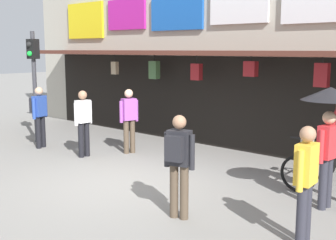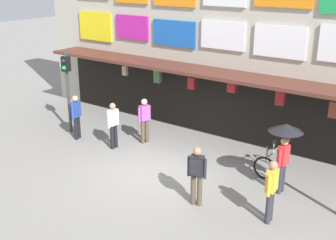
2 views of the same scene
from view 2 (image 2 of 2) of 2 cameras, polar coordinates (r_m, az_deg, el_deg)
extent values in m
plane|color=gray|center=(13.37, -1.75, -7.27)|extent=(80.00, 80.00, 0.00)
cube|color=#B2AD9E|center=(15.94, 8.54, 12.01)|extent=(18.00, 1.20, 8.00)
cube|color=#592D23|center=(15.07, 5.93, 6.28)|extent=(15.30, 1.40, 0.12)
cube|color=yellow|center=(19.27, -9.69, 12.27)|extent=(1.89, 0.08, 1.23)
cube|color=#B71E93|center=(17.81, -4.84, 12.26)|extent=(1.68, 0.08, 0.96)
cube|color=blue|center=(16.53, 0.82, 11.51)|extent=(1.93, 0.08, 0.97)
cube|color=white|center=(15.39, 7.35, 11.20)|extent=(1.74, 0.08, 1.00)
cube|color=white|center=(14.51, 14.73, 10.11)|extent=(1.78, 0.08, 1.05)
cylinder|color=black|center=(17.57, -5.82, 7.59)|extent=(0.02, 0.02, 0.23)
cube|color=tan|center=(17.64, -5.78, 6.59)|extent=(0.22, 0.13, 0.40)
cylinder|color=black|center=(16.60, -1.39, 7.07)|extent=(0.02, 0.02, 0.19)
cube|color=#477042|center=(16.68, -1.38, 5.89)|extent=(0.30, 0.18, 0.52)
cylinder|color=black|center=(15.54, 3.23, 6.11)|extent=(0.02, 0.02, 0.22)
cube|color=maroon|center=(15.62, 3.20, 4.94)|extent=(0.28, 0.17, 0.44)
cylinder|color=black|center=(14.69, 8.62, 5.32)|extent=(0.02, 0.02, 0.13)
cube|color=maroon|center=(14.75, 8.57, 4.40)|extent=(0.31, 0.19, 0.36)
cylinder|color=black|center=(14.07, 14.95, 4.23)|extent=(0.02, 0.02, 0.14)
cube|color=maroon|center=(14.16, 14.84, 2.95)|extent=(0.30, 0.18, 0.52)
cylinder|color=black|center=(13.66, 21.49, 2.82)|extent=(0.02, 0.02, 0.25)
cube|color=brown|center=(13.76, 21.30, 1.31)|extent=(0.27, 0.16, 0.51)
cube|color=black|center=(15.99, 7.01, 2.00)|extent=(15.30, 0.04, 2.50)
cylinder|color=#38383D|center=(16.72, -13.21, 3.65)|extent=(0.12, 0.12, 3.20)
cube|color=black|center=(16.46, -13.51, 7.33)|extent=(0.32, 0.29, 0.56)
sphere|color=black|center=(16.33, -13.82, 7.68)|extent=(0.15, 0.15, 0.15)
sphere|color=#19DB3D|center=(16.39, -13.75, 6.79)|extent=(0.15, 0.15, 0.15)
torus|color=black|center=(13.27, 12.80, -6.27)|extent=(0.72, 0.11, 0.72)
torus|color=black|center=(14.23, 14.34, -4.59)|extent=(0.72, 0.11, 0.72)
cylinder|color=#A3998E|center=(13.65, 13.68, -4.45)|extent=(0.12, 0.99, 0.05)
cylinder|color=#A3998E|center=(13.73, 13.96, -3.55)|extent=(0.04, 0.04, 0.35)
cube|color=black|center=(13.66, 14.03, -2.82)|extent=(0.11, 0.21, 0.06)
cylinder|color=#A3998E|center=(13.17, 13.06, -4.48)|extent=(0.04, 0.04, 0.50)
cylinder|color=black|center=(13.07, 13.14, -3.48)|extent=(0.44, 0.07, 0.04)
cylinder|color=#2D2D38|center=(12.51, 14.71, -7.69)|extent=(0.14, 0.14, 0.88)
cylinder|color=#2D2D38|center=(12.66, 15.09, -7.39)|extent=(0.14, 0.14, 0.88)
cube|color=red|center=(12.28, 15.19, -4.54)|extent=(0.25, 0.38, 0.56)
sphere|color=tan|center=(12.13, 15.36, -2.77)|extent=(0.22, 0.22, 0.22)
cylinder|color=red|center=(12.12, 14.70, -5.09)|extent=(0.09, 0.09, 0.56)
cylinder|color=red|center=(12.32, 15.81, -2.51)|extent=(0.23, 0.09, 0.48)
cylinder|color=#4C3823|center=(12.28, 15.86, -2.06)|extent=(0.02, 0.02, 0.55)
cone|color=black|center=(11.98, 15.53, -1.00)|extent=(0.96, 0.96, 0.22)
cylinder|color=black|center=(16.35, -11.89, -0.89)|extent=(0.14, 0.14, 0.88)
cylinder|color=black|center=(16.21, -12.22, -1.09)|extent=(0.14, 0.14, 0.88)
cube|color=#28479E|center=(16.05, -12.23, 1.42)|extent=(0.31, 0.41, 0.56)
sphere|color=tan|center=(15.93, -12.34, 2.82)|extent=(0.22, 0.22, 0.22)
cylinder|color=#28479E|center=(16.24, -11.81, 1.48)|extent=(0.09, 0.09, 0.56)
cylinder|color=#28479E|center=(15.89, -12.64, 1.02)|extent=(0.09, 0.09, 0.56)
cube|color=#232328|center=(16.13, -12.72, 1.55)|extent=(0.23, 0.31, 0.40)
cylinder|color=black|center=(15.26, -7.03, -2.09)|extent=(0.14, 0.14, 0.88)
cylinder|color=black|center=(15.14, -7.49, -2.30)|extent=(0.14, 0.14, 0.88)
cube|color=white|center=(14.95, -7.38, 0.37)|extent=(0.22, 0.36, 0.56)
sphere|color=#A87A5B|center=(14.83, -7.44, 1.87)|extent=(0.22, 0.22, 0.22)
cylinder|color=white|center=(15.12, -6.80, 0.41)|extent=(0.09, 0.09, 0.56)
cylinder|color=white|center=(14.82, -7.95, -0.04)|extent=(0.09, 0.09, 0.56)
cylinder|color=brown|center=(15.61, -2.85, -1.47)|extent=(0.14, 0.14, 0.88)
cylinder|color=brown|center=(15.52, -3.40, -1.61)|extent=(0.14, 0.14, 0.88)
cube|color=#9E4CA8|center=(15.32, -3.18, 0.98)|extent=(0.31, 0.41, 0.56)
sphere|color=beige|center=(15.19, -3.21, 2.44)|extent=(0.22, 0.22, 0.22)
cylinder|color=#9E4CA8|center=(15.45, -2.50, 0.96)|extent=(0.09, 0.09, 0.56)
cylinder|color=#9E4CA8|center=(15.22, -3.86, 0.64)|extent=(0.09, 0.09, 0.56)
cylinder|color=brown|center=(11.62, 3.39, -9.25)|extent=(0.14, 0.14, 0.88)
cylinder|color=brown|center=(11.57, 4.24, -9.40)|extent=(0.14, 0.14, 0.88)
cube|color=#232328|center=(11.26, 3.89, -6.12)|extent=(0.40, 0.30, 0.56)
sphere|color=#A87A5B|center=(11.09, 3.94, -4.21)|extent=(0.22, 0.22, 0.22)
cylinder|color=#232328|center=(11.35, 2.83, -6.17)|extent=(0.09, 0.09, 0.56)
cylinder|color=#232328|center=(11.23, 4.96, -6.52)|extent=(0.09, 0.09, 0.56)
cube|color=#232328|center=(11.12, 3.63, -6.36)|extent=(0.31, 0.22, 0.40)
cylinder|color=#2D2D38|center=(11.22, 13.60, -10.94)|extent=(0.14, 0.14, 0.88)
cylinder|color=#2D2D38|center=(11.07, 13.29, -11.36)|extent=(0.14, 0.14, 0.88)
cube|color=gold|center=(10.80, 13.75, -7.86)|extent=(0.25, 0.38, 0.56)
sphere|color=#A87A5B|center=(10.62, 13.92, -5.89)|extent=(0.22, 0.22, 0.22)
cylinder|color=gold|center=(11.01, 14.10, -7.63)|extent=(0.09, 0.09, 0.56)
cylinder|color=gold|center=(10.64, 13.34, -8.57)|extent=(0.09, 0.09, 0.56)
camera|label=1|loc=(4.89, 15.99, -24.39)|focal=47.19mm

